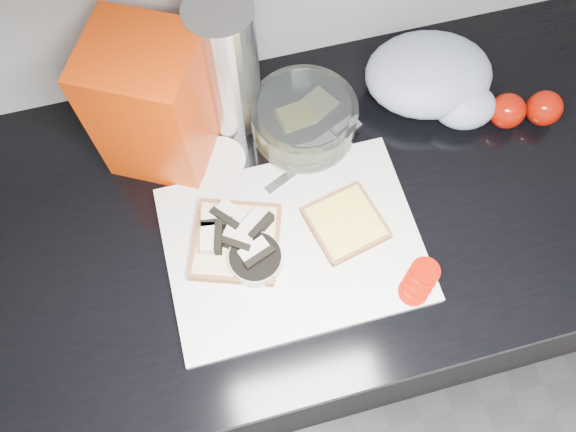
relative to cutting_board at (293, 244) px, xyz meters
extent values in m
cube|color=black|center=(0.12, 0.08, -0.48)|extent=(3.50, 0.60, 0.86)
cube|color=black|center=(0.12, 0.08, -0.03)|extent=(3.50, 0.64, 0.04)
cube|color=silver|center=(0.00, 0.00, 0.00)|extent=(0.40, 0.30, 0.01)
cube|color=#F9E5B0|center=(-0.09, 0.02, 0.01)|extent=(0.17, 0.17, 0.02)
cube|color=silver|center=(-0.11, 0.06, 0.03)|extent=(0.05, 0.03, 0.02)
cube|color=black|center=(-0.11, 0.06, 0.03)|extent=(0.05, 0.02, 0.02)
cube|color=silver|center=(-0.08, 0.06, 0.04)|extent=(0.05, 0.05, 0.02)
cube|color=black|center=(-0.08, 0.06, 0.04)|extent=(0.04, 0.05, 0.02)
cube|color=silver|center=(-0.05, 0.04, 0.03)|extent=(0.05, 0.05, 0.02)
cube|color=black|center=(-0.05, 0.04, 0.03)|extent=(0.05, 0.04, 0.02)
cube|color=silver|center=(-0.13, 0.03, 0.04)|extent=(0.04, 0.05, 0.02)
cube|color=black|center=(-0.13, 0.03, 0.04)|extent=(0.02, 0.05, 0.02)
cube|color=silver|center=(-0.08, 0.02, 0.03)|extent=(0.05, 0.05, 0.02)
cube|color=black|center=(-0.08, 0.02, 0.03)|extent=(0.05, 0.04, 0.02)
cube|color=silver|center=(-0.06, -0.01, 0.03)|extent=(0.05, 0.04, 0.02)
cube|color=black|center=(-0.06, -0.01, 0.03)|extent=(0.05, 0.03, 0.02)
cube|color=#F9E5B0|center=(0.09, 0.01, 0.01)|extent=(0.13, 0.13, 0.01)
cube|color=#FFE44B|center=(0.09, 0.01, 0.02)|extent=(0.11, 0.11, 0.00)
cylinder|color=#960F03|center=(0.16, -0.13, 0.01)|extent=(0.05, 0.05, 0.01)
cylinder|color=#960F03|center=(0.16, -0.12, 0.01)|extent=(0.06, 0.06, 0.01)
cylinder|color=#960F03|center=(0.17, -0.11, 0.02)|extent=(0.06, 0.06, 0.01)
cylinder|color=#960F03|center=(0.18, -0.10, 0.02)|extent=(0.06, 0.06, 0.01)
cube|color=silver|center=(0.05, 0.13, 0.01)|extent=(0.13, 0.07, 0.00)
cube|color=silver|center=(0.14, 0.17, 0.01)|extent=(0.06, 0.04, 0.01)
cylinder|color=#ACB2B2|center=(-0.06, -0.02, 0.01)|extent=(0.08, 0.08, 0.04)
cylinder|color=black|center=(-0.06, -0.02, 0.03)|extent=(0.08, 0.08, 0.01)
cylinder|color=white|center=(-0.08, 0.18, 0.00)|extent=(0.10, 0.10, 0.01)
cylinder|color=silver|center=(0.07, 0.20, 0.03)|extent=(0.18, 0.18, 0.08)
cube|color=#FFE44B|center=(0.06, 0.20, 0.03)|extent=(0.06, 0.05, 0.04)
cube|color=#E7D48A|center=(0.10, 0.22, 0.01)|extent=(0.08, 0.07, 0.01)
cube|color=red|center=(-0.16, 0.23, 0.12)|extent=(0.21, 0.20, 0.25)
cylinder|color=#B3B3B8|center=(-0.04, 0.27, 0.12)|extent=(0.10, 0.10, 0.25)
ellipsoid|color=#B0BAD8|center=(0.31, 0.23, 0.04)|extent=(0.25, 0.21, 0.10)
ellipsoid|color=#B0BAD8|center=(0.35, 0.16, 0.03)|extent=(0.12, 0.10, 0.07)
sphere|color=#960F03|center=(0.42, 0.13, 0.03)|extent=(0.06, 0.06, 0.06)
sphere|color=#960F03|center=(0.49, 0.12, 0.03)|extent=(0.06, 0.06, 0.06)
sphere|color=#960F03|center=(0.37, 0.16, 0.03)|extent=(0.06, 0.06, 0.06)
camera|label=1|loc=(-0.09, -0.32, 0.84)|focal=35.00mm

